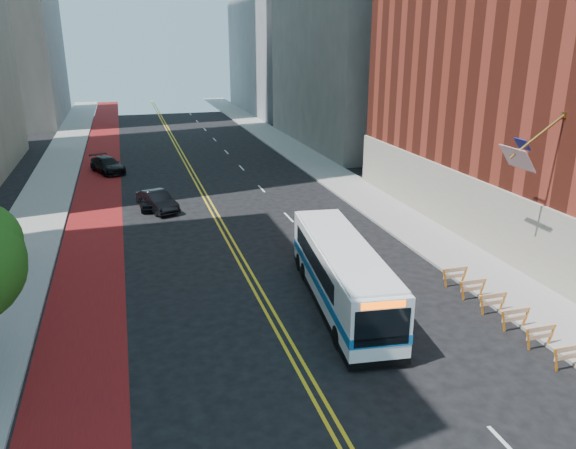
{
  "coord_description": "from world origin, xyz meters",
  "views": [
    {
      "loc": [
        -5.65,
        -13.55,
        11.98
      ],
      "look_at": [
        0.65,
        8.0,
        4.4
      ],
      "focal_mm": 35.0,
      "sensor_mm": 36.0,
      "label": 1
    }
  ],
  "objects_px": {
    "car_b": "(157,201)",
    "car_a": "(150,199)",
    "transit_bus": "(342,273)",
    "car_c": "(107,165)"
  },
  "relations": [
    {
      "from": "car_b",
      "to": "car_a",
      "type": "bearing_deg",
      "value": 98.34
    },
    {
      "from": "car_b",
      "to": "car_c",
      "type": "bearing_deg",
      "value": 84.36
    },
    {
      "from": "car_a",
      "to": "car_c",
      "type": "relative_size",
      "value": 0.78
    },
    {
      "from": "transit_bus",
      "to": "car_a",
      "type": "distance_m",
      "value": 20.08
    },
    {
      "from": "transit_bus",
      "to": "car_c",
      "type": "relative_size",
      "value": 2.33
    },
    {
      "from": "car_a",
      "to": "transit_bus",
      "type": "bearing_deg",
      "value": -69.46
    },
    {
      "from": "car_c",
      "to": "transit_bus",
      "type": "bearing_deg",
      "value": -92.3
    },
    {
      "from": "car_a",
      "to": "car_b",
      "type": "xyz_separation_m",
      "value": [
        0.5,
        -0.9,
        0.07
      ]
    },
    {
      "from": "transit_bus",
      "to": "car_b",
      "type": "xyz_separation_m",
      "value": [
        -7.21,
        17.62,
        -0.88
      ]
    },
    {
      "from": "car_b",
      "to": "car_c",
      "type": "xyz_separation_m",
      "value": [
        -3.6,
        13.41,
        -0.01
      ]
    }
  ]
}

